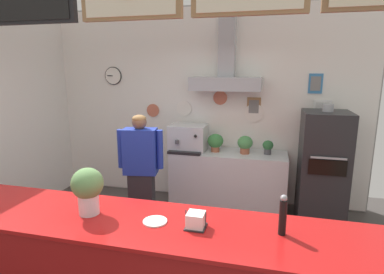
# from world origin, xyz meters

# --- Properties ---
(back_wall_assembly) EXTENTS (5.13, 2.80, 3.10)m
(back_wall_assembly) POSITION_xyz_m (0.02, 2.34, 1.65)
(back_wall_assembly) COLOR gray
(back_wall_assembly) RESTS_ON ground_plane
(back_prep_counter) EXTENTS (1.74, 0.62, 0.90)m
(back_prep_counter) POSITION_xyz_m (0.48, 2.09, 0.44)
(back_prep_counter) COLOR silver
(back_prep_counter) RESTS_ON ground_plane
(pizza_oven) EXTENTS (0.61, 0.70, 1.69)m
(pizza_oven) POSITION_xyz_m (1.80, 1.91, 0.80)
(pizza_oven) COLOR #232326
(pizza_oven) RESTS_ON ground_plane
(shop_worker) EXTENTS (0.55, 0.28, 1.61)m
(shop_worker) POSITION_xyz_m (-0.45, 0.90, 0.87)
(shop_worker) COLOR #232328
(shop_worker) RESTS_ON ground_plane
(espresso_machine) EXTENTS (0.56, 0.50, 0.40)m
(espresso_machine) POSITION_xyz_m (-0.15, 2.07, 1.10)
(espresso_machine) COLOR silver
(espresso_machine) RESTS_ON back_prep_counter
(potted_rosemary) EXTENTS (0.16, 0.16, 0.21)m
(potted_rosemary) POSITION_xyz_m (1.05, 2.13, 1.02)
(potted_rosemary) COLOR #4C4C51
(potted_rosemary) RESTS_ON back_prep_counter
(potted_thyme) EXTENTS (0.23, 0.23, 0.27)m
(potted_thyme) POSITION_xyz_m (0.72, 2.08, 1.05)
(potted_thyme) COLOR #9E563D
(potted_thyme) RESTS_ON back_prep_counter
(potted_basil) EXTENTS (0.24, 0.24, 0.28)m
(potted_basil) POSITION_xyz_m (0.27, 2.09, 1.06)
(potted_basil) COLOR #9E563D
(potted_basil) RESTS_ON back_prep_counter
(pepper_grinder) EXTENTS (0.05, 0.05, 0.30)m
(pepper_grinder) POSITION_xyz_m (1.18, -0.40, 1.15)
(pepper_grinder) COLOR black
(pepper_grinder) RESTS_ON service_counter
(condiment_plate) EXTENTS (0.19, 0.19, 0.01)m
(condiment_plate) POSITION_xyz_m (0.25, -0.45, 1.01)
(condiment_plate) COLOR white
(condiment_plate) RESTS_ON service_counter
(basil_vase) EXTENTS (0.25, 0.25, 0.38)m
(basil_vase) POSITION_xyz_m (-0.32, -0.45, 1.21)
(basil_vase) COLOR silver
(basil_vase) RESTS_ON service_counter
(napkin_holder) EXTENTS (0.16, 0.15, 0.13)m
(napkin_holder) POSITION_xyz_m (0.57, -0.46, 1.06)
(napkin_holder) COLOR #262628
(napkin_holder) RESTS_ON service_counter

